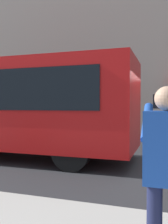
{
  "coord_description": "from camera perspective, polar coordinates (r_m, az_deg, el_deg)",
  "views": [
    {
      "loc": [
        -1.12,
        7.23,
        1.68
      ],
      "look_at": [
        1.09,
        0.54,
        1.49
      ],
      "focal_mm": 40.33,
      "sensor_mm": 36.0,
      "label": 1
    }
  ],
  "objects": [
    {
      "name": "building_facade_far",
      "position": [
        14.72,
        13.86,
        18.52
      ],
      "size": [
        28.0,
        1.55,
        12.0
      ],
      "color": "#A89E8E",
      "rests_on": "ground_plane"
    },
    {
      "name": "ground_plane",
      "position": [
        7.51,
        9.38,
        -11.41
      ],
      "size": [
        60.0,
        60.0,
        0.0
      ],
      "primitive_type": "plane",
      "color": "#2B2B2D"
    },
    {
      "name": "pedestrian_photographer",
      "position": [
        2.41,
        18.28,
        -11.47
      ],
      "size": [
        0.53,
        0.52,
        1.7
      ],
      "color": "#1E2347",
      "rests_on": "sidewalk_curb"
    }
  ]
}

